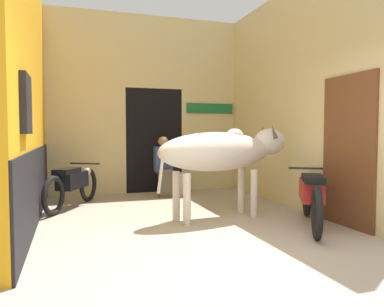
{
  "coord_description": "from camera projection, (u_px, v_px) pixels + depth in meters",
  "views": [
    {
      "loc": [
        -1.58,
        -3.37,
        1.3
      ],
      "look_at": [
        0.2,
        2.11,
        0.98
      ],
      "focal_mm": 35.0,
      "sensor_mm": 36.0,
      "label": 1
    }
  ],
  "objects": [
    {
      "name": "ground_plane",
      "position": [
        238.0,
        262.0,
        3.77
      ],
      "size": [
        30.0,
        30.0,
        0.0
      ],
      "primitive_type": "plane",
      "color": "tan"
    },
    {
      "name": "wall_left_shopfront",
      "position": [
        27.0,
        93.0,
        5.21
      ],
      "size": [
        0.25,
        4.68,
        3.84
      ],
      "color": "orange",
      "rests_on": "ground_plane"
    },
    {
      "name": "wall_back_with_doorway",
      "position": [
        147.0,
        120.0,
        8.41
      ],
      "size": [
        4.14,
        0.93,
        3.84
      ],
      "color": "#D1BC84",
      "rests_on": "ground_plane"
    },
    {
      "name": "wall_right_with_door",
      "position": [
        295.0,
        99.0,
        6.5
      ],
      "size": [
        0.22,
        4.68,
        3.84
      ],
      "color": "#D1BC84",
      "rests_on": "ground_plane"
    },
    {
      "name": "cow",
      "position": [
        224.0,
        152.0,
        5.69
      ],
      "size": [
        2.32,
        0.95,
        1.43
      ],
      "color": "beige",
      "rests_on": "ground_plane"
    },
    {
      "name": "motorcycle_near",
      "position": [
        311.0,
        195.0,
        5.18
      ],
      "size": [
        1.08,
        1.79,
        0.78
      ],
      "color": "black",
      "rests_on": "ground_plane"
    },
    {
      "name": "motorcycle_far",
      "position": [
        72.0,
        184.0,
        6.48
      ],
      "size": [
        0.96,
        1.7,
        0.75
      ],
      "color": "black",
      "rests_on": "ground_plane"
    },
    {
      "name": "shopkeeper_seated",
      "position": [
        164.0,
        165.0,
        7.62
      ],
      "size": [
        0.37,
        0.33,
        1.23
      ],
      "color": "brown",
      "rests_on": "ground_plane"
    },
    {
      "name": "plastic_stool",
      "position": [
        183.0,
        183.0,
        7.8
      ],
      "size": [
        0.31,
        0.31,
        0.46
      ],
      "color": "beige",
      "rests_on": "ground_plane"
    }
  ]
}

